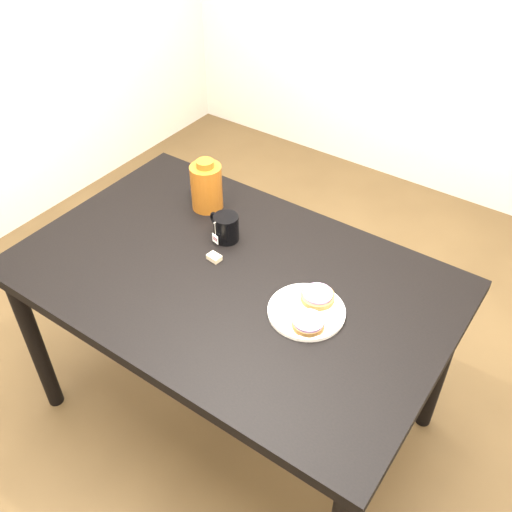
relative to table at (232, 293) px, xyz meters
name	(u,v)px	position (x,y,z in m)	size (l,w,h in m)	color
ground_plane	(237,410)	(0.00, 0.00, -0.67)	(4.00, 4.00, 0.00)	brown
table	(232,293)	(0.00, 0.00, 0.00)	(1.40, 0.90, 0.75)	black
plate	(306,311)	(0.29, -0.01, 0.09)	(0.23, 0.23, 0.02)	white
bagel_back	(318,296)	(0.29, 0.05, 0.11)	(0.11, 0.11, 0.03)	brown
bagel_front	(308,323)	(0.32, -0.06, 0.11)	(0.13, 0.13, 0.03)	brown
mug	(226,227)	(-0.13, 0.14, 0.13)	(0.14, 0.10, 0.10)	black
teabag_pouch	(214,257)	(-0.09, 0.03, 0.09)	(0.04, 0.03, 0.02)	#C6B793
bagel_package	(207,186)	(-0.30, 0.25, 0.17)	(0.15, 0.15, 0.20)	#65300D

